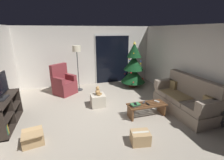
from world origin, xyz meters
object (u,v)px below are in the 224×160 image
Objects in this scene: cardboard_box_taped_mid_floor at (140,138)px; cardboard_box_open_near_shelf at (33,139)px; book_stack at (135,105)px; teddy_bear_honey at (98,91)px; christmas_tree at (133,67)px; television at (0,87)px; cell_phone at (135,104)px; coffee_table at (146,108)px; remote_graphite at (144,102)px; remote_black at (148,104)px; couch at (185,99)px; remote_white at (157,101)px; armchair at (64,83)px; floor_lamp at (77,53)px; ottoman at (98,100)px; media_shelf at (3,114)px.

cardboard_box_open_near_shelf is at bearing 164.89° from cardboard_box_taped_mid_floor.
teddy_bear_honey reaches higher than book_stack.
cardboard_box_taped_mid_floor is (-0.31, -0.98, -0.27)m from book_stack.
television is at bearing -157.20° from christmas_tree.
cell_phone reaches higher than cardboard_box_taped_mid_floor.
coffee_table is 0.17m from remote_graphite.
remote_black is at bearing 12.28° from cell_phone.
couch is 1.78× the size of coffee_table.
coffee_table is 0.42m from cell_phone.
cardboard_box_open_near_shelf is (-2.88, -0.39, -0.11)m from coffee_table.
couch reaches higher than remote_graphite.
book_stack is (-0.37, 0.02, 0.02)m from remote_black.
remote_black is 0.34m from remote_white.
cardboard_box_taped_mid_floor is (1.56, -3.38, -0.27)m from armchair.
remote_graphite is 3.17m from armchair.
floor_lamp is (-1.65, 2.59, 1.26)m from coffee_table.
coffee_table is at bearing -9.02° from television.
floor_lamp is at bearing 116.39° from book_stack.
remote_graphite is 0.08× the size of christmas_tree.
couch reaches higher than teddy_bear_honey.
book_stack reaches higher than ottoman.
teddy_bear_honey is at bearing -40.09° from ottoman.
teddy_bear_honey is (-1.13, 0.91, 0.12)m from remote_graphite.
armchair is (-2.58, 2.34, 0.02)m from remote_white.
couch is 13.58× the size of cell_phone.
media_shelf is (-1.44, -1.87, -0.05)m from armchair.
book_stack is at bearing -179.04° from coffee_table.
remote_black is 2.51m from christmas_tree.
couch is 12.54× the size of remote_white.
floor_lamp is at bearing 45.36° from television.
cell_phone is at bearing -51.30° from ottoman.
coffee_table is 4.19× the size of book_stack.
floor_lamp is 3.11m from media_shelf.
armchair is 2.36m from media_shelf.
cardboard_box_taped_mid_floor is (-0.69, -0.97, -0.24)m from remote_black.
remote_white is at bearing 169.01° from couch.
media_shelf is (-3.67, 0.52, 0.11)m from coffee_table.
armchair is at bearing 179.49° from christmas_tree.
christmas_tree is 4.63m from television.
media_shelf is at bearing 171.91° from coffee_table.
remote_black reaches higher than cardboard_box_open_near_shelf.
remote_black is 0.59× the size of book_stack.
ottoman is 0.31m from teddy_bear_honey.
book_stack is at bearing -112.51° from christmas_tree.
floor_lamp is at bearing 18.61° from armchair.
media_shelf is at bearing -156.75° from christmas_tree.
cell_phone is 0.33× the size of ottoman.
remote_black is 3.30m from armchair.
remote_white is 1.00× the size of remote_graphite.
book_stack is 0.04m from cell_phone.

